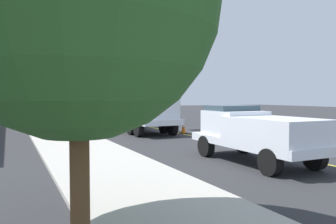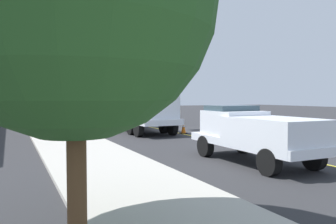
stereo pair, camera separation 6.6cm
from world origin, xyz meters
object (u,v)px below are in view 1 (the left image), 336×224
utility_bucket_truck (139,108)px  traffic_cone_trailing (144,121)px  traffic_cone_mid_rear (184,128)px  traffic_cone_mid_front (243,140)px  traffic_signal_mast (67,45)px  service_pickup_truck (256,132)px  passing_minivan (154,112)px

utility_bucket_truck → traffic_cone_trailing: bearing=-25.2°
utility_bucket_truck → traffic_cone_mid_rear: size_ratio=10.72×
utility_bucket_truck → traffic_cone_mid_front: (-8.96, -1.94, -1.26)m
traffic_cone_mid_front → utility_bucket_truck: bearing=12.2°
traffic_cone_mid_rear → traffic_cone_trailing: bearing=2.2°
traffic_cone_mid_rear → traffic_cone_trailing: 6.54m
traffic_signal_mast → utility_bucket_truck: bearing=-130.9°
service_pickup_truck → passing_minivan: size_ratio=1.17×
traffic_cone_mid_front → traffic_cone_trailing: (13.04, 0.02, 0.05)m
passing_minivan → traffic_signal_mast: (-3.44, 8.38, 5.19)m
traffic_cone_trailing → traffic_cone_mid_rear: bearing=-177.8°
traffic_cone_mid_front → traffic_cone_trailing: size_ratio=0.88×
utility_bucket_truck → service_pickup_truck: (-12.21, 0.07, -0.50)m
utility_bucket_truck → traffic_cone_trailing: utility_bucket_truck is taller
utility_bucket_truck → traffic_cone_mid_rear: utility_bucket_truck is taller
utility_bucket_truck → traffic_cone_mid_rear: bearing=-138.4°
traffic_cone_trailing → service_pickup_truck: bearing=173.0°
utility_bucket_truck → traffic_cone_mid_front: utility_bucket_truck is taller
traffic_cone_mid_front → traffic_signal_mast: 15.17m
service_pickup_truck → traffic_cone_trailing: bearing=-7.0°
traffic_cone_trailing → passing_minivan: bearing=-36.9°
utility_bucket_truck → traffic_signal_mast: (3.64, 4.20, 4.54)m
traffic_cone_mid_rear → traffic_cone_trailing: size_ratio=0.94×
passing_minivan → traffic_cone_mid_rear: bearing=168.1°
passing_minivan → traffic_cone_mid_rear: (-9.54, 2.00, -0.60)m
traffic_cone_mid_rear → traffic_signal_mast: size_ratio=0.09×
service_pickup_truck → traffic_cone_trailing: service_pickup_truck is taller
passing_minivan → traffic_signal_mast: bearing=112.3°
utility_bucket_truck → passing_minivan: utility_bucket_truck is taller
utility_bucket_truck → passing_minivan: size_ratio=1.71×
service_pickup_truck → traffic_signal_mast: 17.15m
service_pickup_truck → traffic_signal_mast: size_ratio=0.65×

